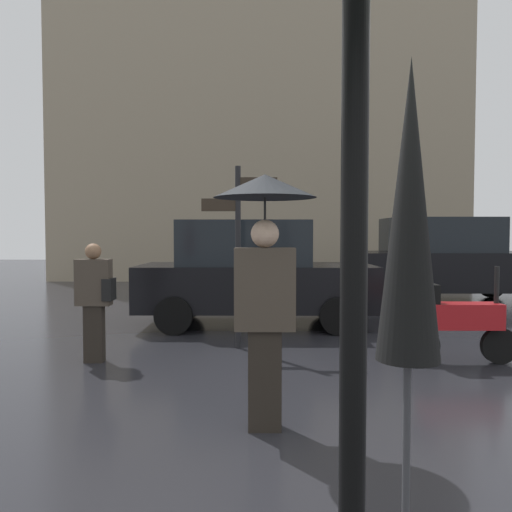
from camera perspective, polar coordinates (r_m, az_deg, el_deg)
The scene contains 8 objects.
folded_patio_umbrella_far at distance 2.33m, azimuth 17.15°, elevation 0.56°, with size 0.50×0.50×2.42m.
pedestrian_with_umbrella at distance 4.10m, azimuth 1.03°, elevation 1.01°, with size 0.85×0.85×2.13m.
pedestrian_with_bag at distance 6.68m, azimuth -17.98°, elevation -4.27°, with size 0.47×0.24×1.52m.
parked_scooter at distance 6.81m, azimuth 22.06°, elevation -6.81°, with size 1.45×0.32×1.23m.
parked_car_left at distance 12.77m, azimuth 20.93°, elevation -0.45°, with size 4.55×2.04×2.03m.
parked_car_right at distance 8.91m, azimuth -0.39°, elevation -1.96°, with size 4.14×1.86×1.88m.
street_signpost at distance 7.09m, azimuth -2.03°, elevation 2.13°, with size 1.08×0.08×2.61m.
building_block at distance 19.32m, azimuth 0.29°, elevation 21.56°, with size 14.80×2.19×15.91m, color gray.
Camera 1 is at (0.08, -2.47, 1.63)m, focal length 34.86 mm.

